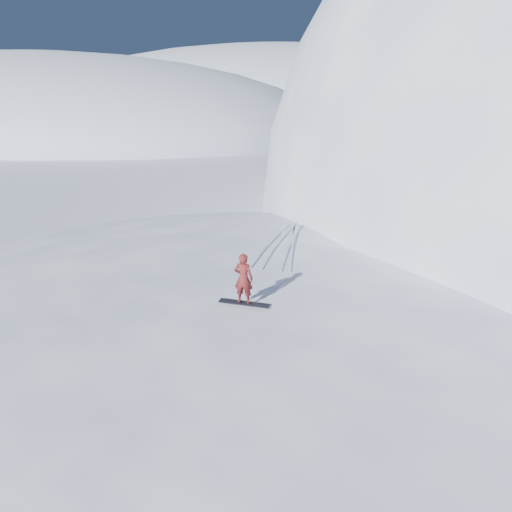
# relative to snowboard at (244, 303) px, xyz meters

# --- Properties ---
(ground) EXTENTS (400.00, 400.00, 0.00)m
(ground) POSITION_rel_snowboard_xyz_m (0.90, -0.32, -2.41)
(ground) COLOR white
(ground) RESTS_ON ground
(near_ridge) EXTENTS (36.00, 28.00, 4.80)m
(near_ridge) POSITION_rel_snowboard_xyz_m (1.90, 2.68, -2.41)
(near_ridge) COLOR white
(near_ridge) RESTS_ON ground
(far_ridge_a) EXTENTS (120.00, 70.00, 28.00)m
(far_ridge_a) POSITION_rel_snowboard_xyz_m (-69.10, 59.68, -2.41)
(far_ridge_a) COLOR white
(far_ridge_a) RESTS_ON ground
(far_ridge_c) EXTENTS (140.00, 90.00, 36.00)m
(far_ridge_c) POSITION_rel_snowboard_xyz_m (-39.10, 109.68, -2.41)
(far_ridge_c) COLOR white
(far_ridge_c) RESTS_ON ground
(wind_bumps) EXTENTS (16.00, 14.40, 1.00)m
(wind_bumps) POSITION_rel_snowboard_xyz_m (0.34, 1.80, -2.41)
(wind_bumps) COLOR white
(wind_bumps) RESTS_ON ground
(snowboard) EXTENTS (1.49, 0.41, 0.02)m
(snowboard) POSITION_rel_snowboard_xyz_m (0.00, 0.00, 0.00)
(snowboard) COLOR black
(snowboard) RESTS_ON near_ridge
(snowboarder) EXTENTS (0.58, 0.41, 1.50)m
(snowboarder) POSITION_rel_snowboard_xyz_m (0.00, 0.00, 0.76)
(snowboarder) COLOR maroon
(snowboarder) RESTS_ON snowboard
(vapor_plume) EXTENTS (8.60, 6.88, 6.02)m
(vapor_plume) POSITION_rel_snowboard_xyz_m (-51.17, 36.84, -2.41)
(vapor_plume) COLOR white
(vapor_plume) RESTS_ON ground
(board_tracks) EXTENTS (2.09, 5.97, 0.04)m
(board_tracks) POSITION_rel_snowboard_xyz_m (-0.59, 5.57, 0.01)
(board_tracks) COLOR silver
(board_tracks) RESTS_ON ground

